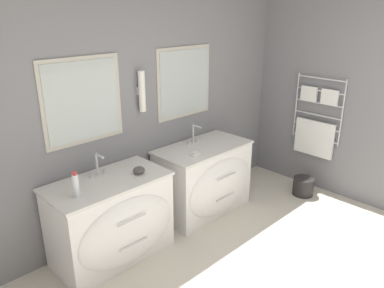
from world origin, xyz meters
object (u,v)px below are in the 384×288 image
(toiletry_bottle, at_px, (76,185))
(amenity_bowl, at_px, (139,170))
(vanity_right, at_px, (205,179))
(waste_bin, at_px, (303,186))
(vanity_left, at_px, (113,220))

(toiletry_bottle, xyz_separation_m, amenity_bowl, (0.63, 0.01, -0.07))
(toiletry_bottle, bearing_deg, vanity_right, 2.12)
(amenity_bowl, distance_m, waste_bin, 2.29)
(toiletry_bottle, bearing_deg, vanity_left, 9.63)
(toiletry_bottle, xyz_separation_m, waste_bin, (2.74, -0.55, -0.77))
(vanity_left, bearing_deg, amenity_bowl, -9.18)
(vanity_left, bearing_deg, waste_bin, -14.15)
(amenity_bowl, height_order, waste_bin, amenity_bowl)
(toiletry_bottle, relative_size, waste_bin, 0.86)
(vanity_left, xyz_separation_m, waste_bin, (2.40, -0.60, -0.28))
(vanity_right, height_order, amenity_bowl, amenity_bowl)
(toiletry_bottle, bearing_deg, amenity_bowl, 1.08)
(vanity_left, xyz_separation_m, toiletry_bottle, (-0.34, -0.06, 0.49))
(waste_bin, bearing_deg, vanity_right, 152.57)
(vanity_left, relative_size, waste_bin, 4.23)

